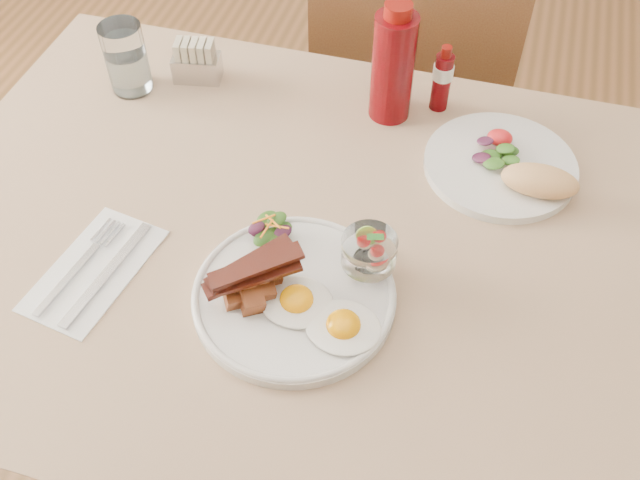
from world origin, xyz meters
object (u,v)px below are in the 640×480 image
(main_plate, at_px, (294,296))
(ketchup_bottle, at_px, (393,65))
(table, at_px, (340,279))
(second_plate, at_px, (510,168))
(chair_far, at_px, (413,93))
(hot_sauce_bottle, at_px, (442,79))
(sugar_caddy, at_px, (197,63))
(water_glass, at_px, (127,62))
(fruit_cup, at_px, (369,251))

(main_plate, relative_size, ketchup_bottle, 1.33)
(main_plate, xyz_separation_m, ketchup_bottle, (0.04, 0.43, 0.09))
(table, xyz_separation_m, second_plate, (0.22, 0.21, 0.11))
(ketchup_bottle, bearing_deg, main_plate, -95.42)
(table, bearing_deg, chair_far, 90.00)
(main_plate, bearing_deg, hot_sauce_bottle, 75.53)
(ketchup_bottle, relative_size, hot_sauce_bottle, 1.71)
(table, relative_size, sugar_caddy, 14.53)
(second_plate, height_order, hot_sauce_bottle, hot_sauce_bottle)
(hot_sauce_bottle, relative_size, water_glass, 0.98)
(table, xyz_separation_m, water_glass, (-0.46, 0.25, 0.14))
(table, distance_m, second_plate, 0.32)
(main_plate, height_order, fruit_cup, fruit_cup)
(fruit_cup, relative_size, hot_sauce_bottle, 0.63)
(chair_far, bearing_deg, table, -90.00)
(water_glass, bearing_deg, fruit_cup, -30.92)
(hot_sauce_bottle, xyz_separation_m, sugar_caddy, (-0.43, -0.04, -0.03))
(hot_sauce_bottle, bearing_deg, ketchup_bottle, -153.56)
(chair_far, xyz_separation_m, water_glass, (-0.46, -0.41, 0.28))
(second_plate, distance_m, ketchup_bottle, 0.25)
(main_plate, bearing_deg, water_glass, 138.63)
(ketchup_bottle, distance_m, hot_sauce_bottle, 0.10)
(sugar_caddy, bearing_deg, ketchup_bottle, -10.72)
(hot_sauce_bottle, bearing_deg, second_plate, -45.28)
(sugar_caddy, height_order, water_glass, water_glass)
(chair_far, bearing_deg, second_plate, -64.14)
(fruit_cup, bearing_deg, chair_far, 94.08)
(water_glass, bearing_deg, main_plate, -41.37)
(fruit_cup, distance_m, hot_sauce_bottle, 0.40)
(fruit_cup, relative_size, ketchup_bottle, 0.37)
(main_plate, xyz_separation_m, hot_sauce_bottle, (0.12, 0.47, 0.05))
(hot_sauce_bottle, distance_m, sugar_caddy, 0.44)
(hot_sauce_bottle, height_order, sugar_caddy, hot_sauce_bottle)
(chair_far, xyz_separation_m, sugar_caddy, (-0.35, -0.36, 0.26))
(fruit_cup, height_order, ketchup_bottle, ketchup_bottle)
(water_glass, bearing_deg, ketchup_bottle, 7.06)
(second_plate, bearing_deg, table, -136.41)
(fruit_cup, bearing_deg, hot_sauce_bottle, 85.38)
(chair_far, xyz_separation_m, ketchup_bottle, (0.00, -0.36, 0.33))
(chair_far, distance_m, water_glass, 0.68)
(chair_far, height_order, water_glass, chair_far)
(ketchup_bottle, height_order, sugar_caddy, ketchup_bottle)
(main_plate, bearing_deg, fruit_cup, 36.69)
(main_plate, xyz_separation_m, water_glass, (-0.42, 0.37, 0.05))
(second_plate, bearing_deg, ketchup_bottle, 155.52)
(main_plate, xyz_separation_m, fruit_cup, (0.09, 0.07, 0.05))
(hot_sauce_bottle, bearing_deg, chair_far, 104.77)
(table, distance_m, ketchup_bottle, 0.36)
(ketchup_bottle, bearing_deg, water_glass, -172.94)
(sugar_caddy, bearing_deg, fruit_cup, -52.54)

